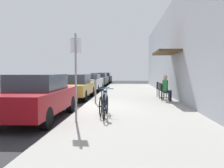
% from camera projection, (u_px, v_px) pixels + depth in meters
% --- Properties ---
extents(ground_plane, '(60.00, 60.00, 0.00)m').
position_uv_depth(ground_plane, '(81.00, 110.00, 9.56)').
color(ground_plane, '#2D2D30').
extents(sidewalk_slab, '(4.50, 32.00, 0.12)m').
position_uv_depth(sidewalk_slab, '(134.00, 102.00, 11.41)').
color(sidewalk_slab, '#9E9B93').
rests_on(sidewalk_slab, ground_plane).
extents(building_facade, '(1.40, 32.00, 5.66)m').
position_uv_depth(building_facade, '(183.00, 46.00, 11.11)').
color(building_facade, '#999EA8').
rests_on(building_facade, ground_plane).
extents(parked_car_0, '(1.80, 4.40, 1.51)m').
position_uv_depth(parked_car_0, '(37.00, 96.00, 7.71)').
color(parked_car_0, maroon).
rests_on(parked_car_0, ground_plane).
extents(parked_car_1, '(1.80, 4.40, 1.43)m').
position_uv_depth(parked_car_1, '(75.00, 86.00, 13.37)').
color(parked_car_1, '#A58433').
rests_on(parked_car_1, ground_plane).
extents(parked_car_2, '(1.80, 4.40, 1.40)m').
position_uv_depth(parked_car_2, '(90.00, 82.00, 18.64)').
color(parked_car_2, silver).
rests_on(parked_car_2, ground_plane).
extents(parked_car_3, '(1.80, 4.40, 1.44)m').
position_uv_depth(parked_car_3, '(99.00, 79.00, 24.96)').
color(parked_car_3, '#47514C').
rests_on(parked_car_3, ground_plane).
extents(parked_car_4, '(1.80, 4.40, 1.44)m').
position_uv_depth(parked_car_4, '(104.00, 78.00, 31.17)').
color(parked_car_4, black).
rests_on(parked_car_4, ground_plane).
extents(parking_meter, '(0.12, 0.10, 1.32)m').
position_uv_depth(parking_meter, '(95.00, 87.00, 10.68)').
color(parking_meter, slate).
rests_on(parking_meter, sidewalk_slab).
extents(street_sign, '(0.32, 0.06, 2.60)m').
position_uv_depth(street_sign, '(76.00, 70.00, 6.76)').
color(street_sign, gray).
rests_on(street_sign, sidewalk_slab).
extents(bicycle_0, '(0.46, 1.71, 0.90)m').
position_uv_depth(bicycle_0, '(102.00, 103.00, 8.10)').
color(bicycle_0, black).
rests_on(bicycle_0, sidewalk_slab).
extents(bicycle_1, '(0.46, 1.71, 0.90)m').
position_uv_depth(bicycle_1, '(106.00, 106.00, 7.48)').
color(bicycle_1, black).
rests_on(bicycle_1, sidewalk_slab).
extents(cafe_chair_0, '(0.56, 0.56, 0.87)m').
position_uv_depth(cafe_chair_0, '(165.00, 91.00, 11.51)').
color(cafe_chair_0, black).
rests_on(cafe_chair_0, sidewalk_slab).
extents(seated_patron_0, '(0.51, 0.47, 1.29)m').
position_uv_depth(seated_patron_0, '(166.00, 87.00, 11.48)').
color(seated_patron_0, '#232838').
rests_on(seated_patron_0, sidewalk_slab).
extents(cafe_chair_1, '(0.48, 0.48, 0.87)m').
position_uv_depth(cafe_chair_1, '(163.00, 90.00, 12.30)').
color(cafe_chair_1, black).
rests_on(cafe_chair_1, sidewalk_slab).
extents(cafe_chair_2, '(0.56, 0.56, 0.87)m').
position_uv_depth(cafe_chair_2, '(160.00, 88.00, 13.39)').
color(cafe_chair_2, black).
rests_on(cafe_chair_2, sidewalk_slab).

